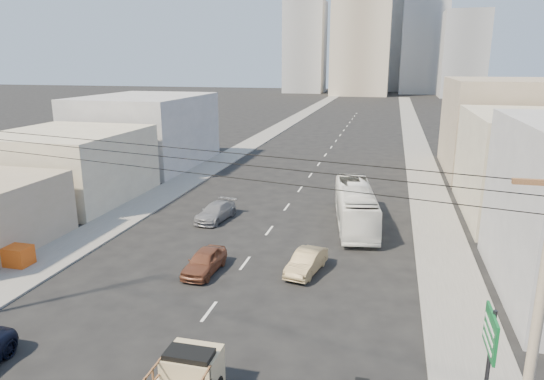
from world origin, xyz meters
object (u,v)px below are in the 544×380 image
at_px(city_bus, 355,206).
at_px(utility_pole, 532,358).
at_px(sedan_grey, 216,212).
at_px(green_sign, 489,350).
at_px(crate_stack, 16,255).
at_px(sedan_tan, 306,262).
at_px(sedan_brown, 204,261).

xyz_separation_m(city_bus, utility_pole, (5.64, -23.72, 3.71)).
bearing_deg(sedan_grey, green_sign, -43.52).
relative_size(sedan_grey, utility_pole, 0.44).
xyz_separation_m(green_sign, utility_pole, (0.34, -2.50, 1.44)).
bearing_deg(utility_pole, city_bus, 103.38).
distance_m(city_bus, crate_stack, 22.58).
relative_size(green_sign, utility_pole, 0.50).
relative_size(sedan_tan, sedan_grey, 0.87).
xyz_separation_m(city_bus, sedan_tan, (-2.05, -9.11, -0.83)).
bearing_deg(sedan_brown, crate_stack, -168.24).
xyz_separation_m(utility_pole, crate_stack, (-24.50, 11.33, -4.50)).
height_order(green_sign, utility_pole, utility_pole).
distance_m(sedan_tan, sedan_grey, 11.42).
relative_size(city_bus, crate_stack, 5.87).
xyz_separation_m(city_bus, sedan_grey, (-10.42, -1.33, -0.83)).
bearing_deg(sedan_grey, sedan_brown, -65.52).
height_order(utility_pole, crate_stack, utility_pole).
relative_size(green_sign, crate_stack, 2.78).
height_order(sedan_tan, green_sign, green_sign).
xyz_separation_m(sedan_brown, sedan_grey, (-2.69, 9.16, -0.02)).
xyz_separation_m(sedan_brown, utility_pole, (13.38, -13.22, 4.52)).
bearing_deg(sedan_brown, green_sign, -37.33).
bearing_deg(utility_pole, crate_stack, 155.18).
bearing_deg(city_bus, crate_stack, -155.60).
xyz_separation_m(sedan_brown, sedan_tan, (5.68, 1.38, -0.03)).
bearing_deg(crate_stack, city_bus, 33.30).
distance_m(sedan_tan, utility_pole, 17.13).
bearing_deg(utility_pole, sedan_grey, 125.67).
height_order(city_bus, crate_stack, city_bus).
relative_size(city_bus, utility_pole, 1.06).
bearing_deg(sedan_grey, sedan_tan, -34.76).
distance_m(sedan_brown, utility_pole, 19.35).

